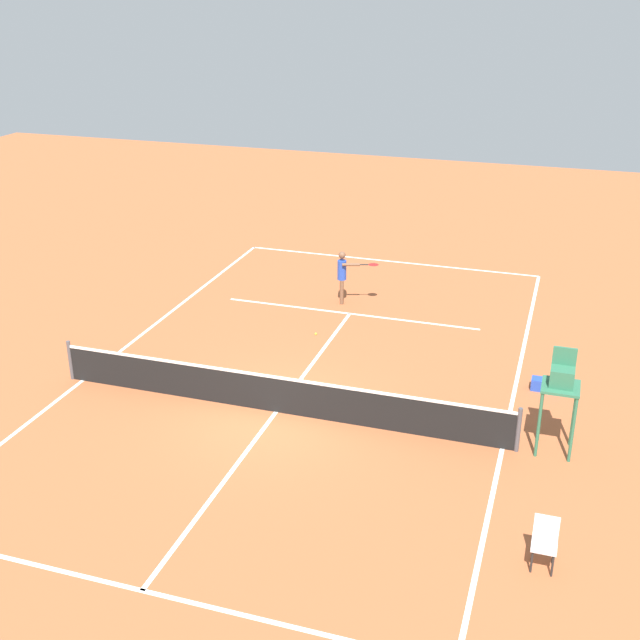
{
  "coord_description": "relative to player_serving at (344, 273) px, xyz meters",
  "views": [
    {
      "loc": [
        -6.19,
        15.78,
        9.61
      ],
      "look_at": [
        0.15,
        -3.89,
        0.8
      ],
      "focal_mm": 45.26,
      "sensor_mm": 36.0,
      "label": 1
    }
  ],
  "objects": [
    {
      "name": "court_lines",
      "position": [
        -0.45,
        7.23,
        -1.03
      ],
      "size": [
        10.79,
        23.51,
        0.01
      ],
      "color": "white",
      "rests_on": "ground"
    },
    {
      "name": "tennis_net",
      "position": [
        -0.45,
        7.23,
        -0.53
      ],
      "size": [
        11.39,
        0.1,
        1.07
      ],
      "color": "#4C4C51",
      "rests_on": "ground"
    },
    {
      "name": "player_serving",
      "position": [
        0.0,
        0.0,
        0.0
      ],
      "size": [
        1.32,
        0.52,
        1.73
      ],
      "rotation": [
        0.0,
        0.0,
        1.88
      ],
      "color": "brown",
      "rests_on": "ground"
    },
    {
      "name": "tennis_ball",
      "position": [
        0.06,
        2.65,
        -0.99
      ],
      "size": [
        0.07,
        0.07,
        0.07
      ],
      "primitive_type": "sphere",
      "color": "#CCE033",
      "rests_on": "ground"
    },
    {
      "name": "ground_plane",
      "position": [
        -0.45,
        7.23,
        -1.03
      ],
      "size": [
        60.0,
        60.0,
        0.0
      ],
      "primitive_type": "plane",
      "color": "#AD5933"
    },
    {
      "name": "courtside_chair_near",
      "position": [
        -6.87,
        10.9,
        -0.49
      ],
      "size": [
        0.44,
        0.46,
        0.95
      ],
      "color": "#262626",
      "rests_on": "ground"
    },
    {
      "name": "equipment_bag",
      "position": [
        -6.55,
        4.11,
        -0.88
      ],
      "size": [
        0.76,
        0.32,
        0.3
      ],
      "primitive_type": "cube",
      "color": "#2647B7",
      "rests_on": "ground"
    },
    {
      "name": "umpire_chair",
      "position": [
        -6.85,
        6.94,
        0.58
      ],
      "size": [
        0.8,
        0.8,
        2.41
      ],
      "color": "#2D6B4C",
      "rests_on": "ground"
    }
  ]
}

